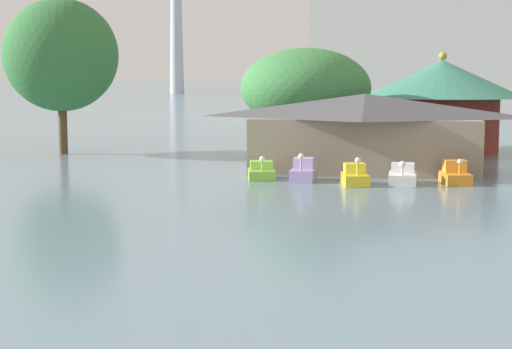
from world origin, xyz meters
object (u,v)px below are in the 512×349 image
object	(u,v)px
pedal_boat_lavender	(303,172)
shoreline_tree_mid	(306,88)
green_roof_pavilion	(442,98)
shoreline_tree_tall_left	(61,55)
pedal_boat_yellow	(355,176)
pedal_boat_orange	(455,174)
background_building_block	(418,29)
boathouse	(365,131)
pedal_boat_white	(403,176)
pedal_boat_lime	(261,172)

from	to	relation	value
pedal_boat_lavender	shoreline_tree_mid	size ratio (longest dim) A/B	0.26
green_roof_pavilion	shoreline_tree_tall_left	bearing A→B (deg)	-166.17
pedal_boat_yellow	pedal_boat_orange	size ratio (longest dim) A/B	0.90
pedal_boat_lavender	pedal_boat_yellow	xyz separation A→B (m)	(3.24, -1.28, -0.06)
pedal_boat_lavender	pedal_boat_yellow	size ratio (longest dim) A/B	0.93
shoreline_tree_tall_left	shoreline_tree_mid	distance (m)	20.42
pedal_boat_yellow	background_building_block	size ratio (longest dim) A/B	0.09
pedal_boat_yellow	boathouse	distance (m)	7.44
boathouse	background_building_block	size ratio (longest dim) A/B	0.53
pedal_boat_orange	boathouse	world-z (taller)	boathouse
pedal_boat_lavender	pedal_boat_yellow	distance (m)	3.48
pedal_boat_orange	shoreline_tree_tall_left	size ratio (longest dim) A/B	0.24
pedal_boat_orange	shoreline_tree_mid	world-z (taller)	shoreline_tree_mid
pedal_boat_orange	background_building_block	world-z (taller)	background_building_block
pedal_boat_white	shoreline_tree_mid	world-z (taller)	shoreline_tree_mid
pedal_boat_lavender	green_roof_pavilion	size ratio (longest dim) A/B	0.19
background_building_block	pedal_boat_lime	bearing A→B (deg)	-98.80
pedal_boat_lavender	pedal_boat_orange	distance (m)	9.15
pedal_boat_yellow	pedal_boat_lavender	bearing A→B (deg)	-121.83
boathouse	shoreline_tree_mid	xyz separation A→B (m)	(-4.78, 6.56, 2.78)
pedal_boat_yellow	shoreline_tree_tall_left	size ratio (longest dim) A/B	0.22
pedal_boat_lime	shoreline_tree_tall_left	bearing A→B (deg)	-137.19
pedal_boat_yellow	shoreline_tree_mid	size ratio (longest dim) A/B	0.28
pedal_boat_lavender	pedal_boat_white	distance (m)	6.04
pedal_boat_lime	boathouse	bearing A→B (deg)	119.02
pedal_boat_lavender	background_building_block	xyz separation A→B (m)	(8.39, 71.94, 12.61)
boathouse	shoreline_tree_mid	distance (m)	8.58
pedal_boat_yellow	boathouse	bearing A→B (deg)	167.57
pedal_boat_white	background_building_block	distance (m)	73.49
pedal_boat_orange	green_roof_pavilion	xyz separation A→B (m)	(0.21, 20.72, 4.01)
pedal_boat_lavender	pedal_boat_lime	bearing A→B (deg)	-98.01
boathouse	shoreline_tree_tall_left	distance (m)	26.73
pedal_boat_lavender	pedal_boat_orange	bearing A→B (deg)	93.80
green_roof_pavilion	shoreline_tree_tall_left	size ratio (longest dim) A/B	1.07
pedal_boat_lime	shoreline_tree_mid	size ratio (longest dim) A/B	0.28
shoreline_tree_tall_left	background_building_block	world-z (taller)	background_building_block
pedal_boat_orange	shoreline_tree_tall_left	distance (m)	34.18
shoreline_tree_mid	pedal_boat_yellow	bearing A→B (deg)	-71.68
green_roof_pavilion	shoreline_tree_mid	xyz separation A→B (m)	(-10.63, -8.84, 0.97)
pedal_boat_orange	green_roof_pavilion	bearing A→B (deg)	171.44
shoreline_tree_tall_left	pedal_boat_lime	bearing A→B (deg)	-35.05
pedal_boat_orange	shoreline_tree_mid	size ratio (longest dim) A/B	0.31
shoreline_tree_mid	shoreline_tree_tall_left	bearing A→B (deg)	176.48
pedal_boat_orange	boathouse	bearing A→B (deg)	-141.31
pedal_boat_lime	green_roof_pavilion	xyz separation A→B (m)	(12.03, 20.80, 4.10)
pedal_boat_orange	pedal_boat_lime	bearing A→B (deg)	-97.57
pedal_boat_lime	green_roof_pavilion	bearing A→B (deg)	137.82
pedal_boat_lavender	shoreline_tree_mid	distance (m)	13.39
pedal_boat_lime	pedal_boat_yellow	bearing A→B (deg)	61.97
boathouse	background_building_block	distance (m)	67.12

